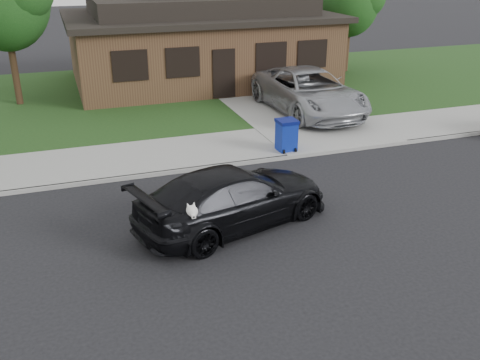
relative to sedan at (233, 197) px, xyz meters
name	(u,v)px	position (x,y,z in m)	size (l,w,h in m)	color
ground	(203,226)	(-0.72, 0.14, -0.72)	(120.00, 120.00, 0.00)	black
sidewalk	(162,155)	(-0.72, 5.14, -0.66)	(60.00, 3.00, 0.12)	gray
curb	(172,172)	(-0.72, 3.64, -0.66)	(60.00, 0.12, 0.12)	gray
lawn	(127,96)	(-0.72, 13.14, -0.65)	(60.00, 13.00, 0.13)	#193814
driveway	(274,101)	(5.28, 10.14, -0.65)	(4.50, 13.00, 0.14)	gray
sedan	(233,197)	(0.00, 0.00, 0.00)	(5.32, 3.39, 1.43)	black
minivan	(309,91)	(5.82, 7.93, 0.27)	(2.81, 6.10, 1.70)	#A0A3A7
recycling_bin	(287,135)	(3.19, 4.12, -0.08)	(0.64, 0.68, 1.03)	navy
house	(199,39)	(3.28, 15.14, 1.42)	(12.60, 8.60, 4.65)	#422B1C
tree_1	(353,2)	(11.42, 14.54, 3.00)	(3.15, 3.00, 5.25)	#332114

